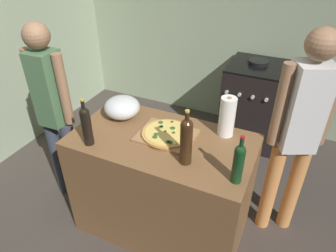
{
  "coord_description": "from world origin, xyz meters",
  "views": [
    {
      "loc": [
        0.89,
        -0.94,
        2.15
      ],
      "look_at": [
        0.12,
        0.73,
        0.95
      ],
      "focal_mm": 32.73,
      "sensor_mm": 36.0,
      "label": 1
    }
  ],
  "objects": [
    {
      "name": "pizza",
      "position": [
        0.13,
        0.67,
        0.93
      ],
      "size": [
        0.35,
        0.35,
        0.03
      ],
      "color": "tan",
      "rests_on": "cutting_board"
    },
    {
      "name": "wine_bottle_clear",
      "position": [
        -0.31,
        0.37,
        1.05
      ],
      "size": [
        0.07,
        0.07,
        0.35
      ],
      "color": "black",
      "rests_on": "counter"
    },
    {
      "name": "stove",
      "position": [
        0.52,
        2.22,
        0.46
      ],
      "size": [
        0.67,
        0.64,
        0.96
      ],
      "color": "black",
      "rests_on": "ground_plane"
    },
    {
      "name": "mixing_bowl",
      "position": [
        -0.29,
        0.77,
        0.98
      ],
      "size": [
        0.28,
        0.28,
        0.17
      ],
      "color": "#B2B2B7",
      "rests_on": "counter"
    },
    {
      "name": "wine_bottle_green",
      "position": [
        0.36,
        0.47,
        1.07
      ],
      "size": [
        0.08,
        0.08,
        0.38
      ],
      "color": "#331E0F",
      "rests_on": "counter"
    },
    {
      "name": "person_in_red",
      "position": [
        0.97,
        1.03,
        0.97
      ],
      "size": [
        0.37,
        0.28,
        1.68
      ],
      "color": "#D88C4C",
      "rests_on": "ground_plane"
    },
    {
      "name": "cutting_board",
      "position": [
        0.13,
        0.67,
        0.91
      ],
      "size": [
        0.4,
        0.32,
        0.02
      ],
      "primitive_type": "cube",
      "color": "#9E7247",
      "rests_on": "counter"
    },
    {
      "name": "counter",
      "position": [
        0.12,
        0.63,
        0.45
      ],
      "size": [
        1.29,
        0.71,
        0.9
      ],
      "primitive_type": "cube",
      "color": "brown",
      "rests_on": "ground_plane"
    },
    {
      "name": "paper_towel_roll",
      "position": [
        0.5,
        0.87,
        1.04
      ],
      "size": [
        0.11,
        0.11,
        0.3
      ],
      "color": "white",
      "rests_on": "counter"
    },
    {
      "name": "kitchen_wall_left",
      "position": [
        -1.88,
        1.28,
        1.3
      ],
      "size": [
        0.1,
        3.17,
        2.6
      ],
      "primitive_type": "cube",
      "color": "#99A889",
      "rests_on": "ground_plane"
    },
    {
      "name": "person_in_stripes",
      "position": [
        -0.83,
        0.6,
        0.92
      ],
      "size": [
        0.36,
        0.21,
        1.61
      ],
      "color": "#383D4C",
      "rests_on": "ground_plane"
    },
    {
      "name": "ground_plane",
      "position": [
        0.0,
        1.28,
        -0.01
      ],
      "size": [
        4.26,
        3.17,
        0.02
      ],
      "primitive_type": "cube",
      "color": "#3F3833"
    },
    {
      "name": "kitchen_wall_rear",
      "position": [
        0.0,
        2.62,
        1.3
      ],
      "size": [
        4.26,
        0.1,
        2.6
      ],
      "primitive_type": "cube",
      "color": "#99A889",
      "rests_on": "ground_plane"
    },
    {
      "name": "wine_bottle_amber",
      "position": [
        0.69,
        0.43,
        1.04
      ],
      "size": [
        0.06,
        0.06,
        0.32
      ],
      "color": "#143819",
      "rests_on": "counter"
    }
  ]
}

